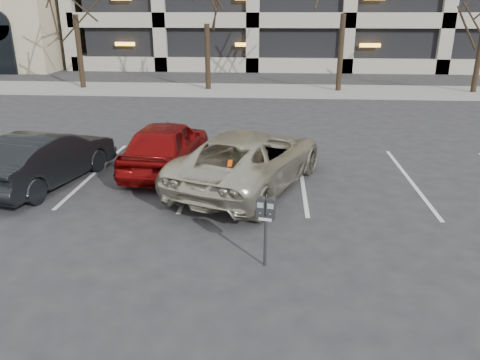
{
  "coord_description": "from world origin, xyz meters",
  "views": [
    {
      "loc": [
        0.63,
        -9.45,
        4.18
      ],
      "look_at": [
        -0.01,
        -0.89,
        1.04
      ],
      "focal_mm": 35.0,
      "sensor_mm": 36.0,
      "label": 1
    }
  ],
  "objects_px": {
    "parking_meter": "(266,215)",
    "car_dark": "(47,158)",
    "car_red": "(167,145)",
    "suv_silver": "(249,159)"
  },
  "relations": [
    {
      "from": "parking_meter",
      "to": "car_dark",
      "type": "xyz_separation_m",
      "value": [
        -5.58,
        3.67,
        -0.28
      ]
    },
    {
      "from": "parking_meter",
      "to": "car_red",
      "type": "distance_m",
      "value": 5.72
    },
    {
      "from": "parking_meter",
      "to": "car_dark",
      "type": "bearing_deg",
      "value": 158.57
    },
    {
      "from": "parking_meter",
      "to": "suv_silver",
      "type": "distance_m",
      "value": 3.92
    },
    {
      "from": "car_dark",
      "to": "car_red",
      "type": "bearing_deg",
      "value": -141.29
    },
    {
      "from": "suv_silver",
      "to": "car_dark",
      "type": "height_order",
      "value": "suv_silver"
    },
    {
      "from": "parking_meter",
      "to": "car_dark",
      "type": "distance_m",
      "value": 6.68
    },
    {
      "from": "suv_silver",
      "to": "car_red",
      "type": "distance_m",
      "value": 2.57
    },
    {
      "from": "parking_meter",
      "to": "suv_silver",
      "type": "bearing_deg",
      "value": 109.07
    },
    {
      "from": "suv_silver",
      "to": "car_dark",
      "type": "relative_size",
      "value": 1.38
    }
  ]
}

